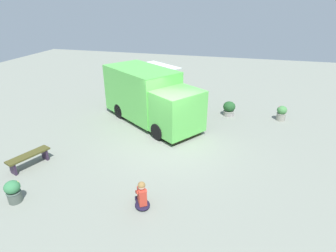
% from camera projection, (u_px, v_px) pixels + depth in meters
% --- Properties ---
extents(ground_plane, '(40.00, 40.00, 0.00)m').
position_uv_depth(ground_plane, '(168.00, 143.00, 11.68)').
color(ground_plane, gray).
extents(food_truck, '(5.62, 4.86, 2.54)m').
position_uv_depth(food_truck, '(150.00, 98.00, 13.31)').
color(food_truck, '#5EC550').
rests_on(food_truck, ground_plane).
extents(person_customer, '(0.66, 0.76, 0.88)m').
position_uv_depth(person_customer, '(142.00, 197.00, 7.98)').
color(person_customer, black).
rests_on(person_customer, ground_plane).
extents(planter_flowering_near, '(0.63, 0.63, 0.76)m').
position_uv_depth(planter_flowering_near, '(229.00, 108.00, 14.32)').
color(planter_flowering_near, gray).
rests_on(planter_flowering_near, ground_plane).
extents(planter_flowering_far, '(0.48, 0.48, 0.75)m').
position_uv_depth(planter_flowering_far, '(282.00, 113.00, 13.75)').
color(planter_flowering_far, gray).
rests_on(planter_flowering_far, ground_plane).
extents(planter_flowering_side, '(0.45, 0.45, 0.72)m').
position_uv_depth(planter_flowering_side, '(13.00, 191.00, 8.15)').
color(planter_flowering_side, '#4B564D').
rests_on(planter_flowering_side, ground_plane).
extents(plaza_bench, '(0.90, 1.56, 0.49)m').
position_uv_depth(plaza_bench, '(29.00, 158.00, 9.91)').
color(plaza_bench, '#45431D').
rests_on(plaza_bench, ground_plane).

